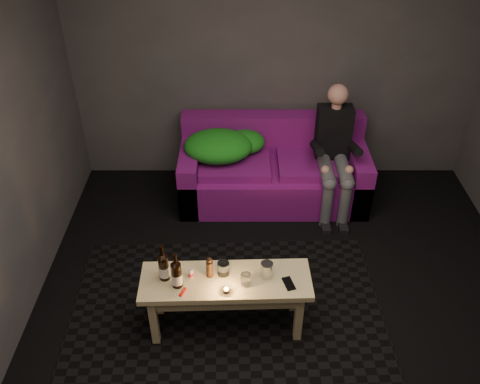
{
  "coord_description": "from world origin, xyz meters",
  "views": [
    {
      "loc": [
        -0.36,
        -2.41,
        3.13
      ],
      "look_at": [
        -0.36,
        1.1,
        0.55
      ],
      "focal_mm": 38.0,
      "sensor_mm": 36.0,
      "label": 1
    }
  ],
  "objects_px": {
    "beer_bottle_a": "(164,267)",
    "steel_cup": "(267,270)",
    "person": "(335,149)",
    "sofa": "(273,171)",
    "coffee_table": "(226,288)",
    "beer_bottle_b": "(177,274)"
  },
  "relations": [
    {
      "from": "coffee_table",
      "to": "person",
      "type": "bearing_deg",
      "value": 57.3
    },
    {
      "from": "coffee_table",
      "to": "beer_bottle_a",
      "type": "xyz_separation_m",
      "value": [
        -0.43,
        0.01,
        0.2
      ]
    },
    {
      "from": "coffee_table",
      "to": "beer_bottle_b",
      "type": "height_order",
      "value": "beer_bottle_b"
    },
    {
      "from": "person",
      "to": "beer_bottle_a",
      "type": "bearing_deg",
      "value": -132.88
    },
    {
      "from": "sofa",
      "to": "beer_bottle_b",
      "type": "distance_m",
      "value": 1.94
    },
    {
      "from": "beer_bottle_a",
      "to": "beer_bottle_b",
      "type": "distance_m",
      "value": 0.12
    },
    {
      "from": "person",
      "to": "steel_cup",
      "type": "height_order",
      "value": "person"
    },
    {
      "from": "sofa",
      "to": "beer_bottle_b",
      "type": "xyz_separation_m",
      "value": [
        -0.77,
        -1.75,
        0.32
      ]
    },
    {
      "from": "person",
      "to": "steel_cup",
      "type": "bearing_deg",
      "value": -114.88
    },
    {
      "from": "beer_bottle_b",
      "to": "beer_bottle_a",
      "type": "bearing_deg",
      "value": 143.49
    },
    {
      "from": "beer_bottle_a",
      "to": "steel_cup",
      "type": "xyz_separation_m",
      "value": [
        0.72,
        0.02,
        -0.05
      ]
    },
    {
      "from": "sofa",
      "to": "coffee_table",
      "type": "bearing_deg",
      "value": -104.31
    },
    {
      "from": "steel_cup",
      "to": "beer_bottle_a",
      "type": "bearing_deg",
      "value": -178.32
    },
    {
      "from": "person",
      "to": "beer_bottle_a",
      "type": "relative_size",
      "value": 4.01
    },
    {
      "from": "beer_bottle_b",
      "to": "person",
      "type": "bearing_deg",
      "value": 50.41
    },
    {
      "from": "sofa",
      "to": "beer_bottle_a",
      "type": "xyz_separation_m",
      "value": [
        -0.86,
        -1.68,
        0.33
      ]
    },
    {
      "from": "beer_bottle_a",
      "to": "sofa",
      "type": "bearing_deg",
      "value": 62.81
    },
    {
      "from": "beer_bottle_a",
      "to": "beer_bottle_b",
      "type": "relative_size",
      "value": 1.02
    },
    {
      "from": "coffee_table",
      "to": "steel_cup",
      "type": "height_order",
      "value": "steel_cup"
    },
    {
      "from": "sofa",
      "to": "steel_cup",
      "type": "distance_m",
      "value": 1.69
    },
    {
      "from": "person",
      "to": "beer_bottle_b",
      "type": "relative_size",
      "value": 4.08
    },
    {
      "from": "person",
      "to": "beer_bottle_a",
      "type": "distance_m",
      "value": 2.09
    }
  ]
}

